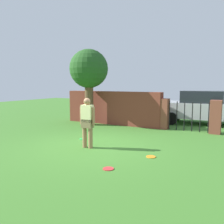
{
  "coord_description": "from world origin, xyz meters",
  "views": [
    {
      "loc": [
        4.24,
        -6.38,
        2.06
      ],
      "look_at": [
        -0.01,
        1.3,
        1.0
      ],
      "focal_mm": 37.23,
      "sensor_mm": 36.0,
      "label": 1
    }
  ],
  "objects_px": {
    "frisbee_red": "(108,169)",
    "person": "(87,120)",
    "car": "(202,107)",
    "frisbee_green": "(83,139)",
    "tree": "(89,71)",
    "frisbee_orange": "(151,157)"
  },
  "relations": [
    {
      "from": "frisbee_red",
      "to": "person",
      "type": "bearing_deg",
      "value": 139.06
    },
    {
      "from": "frisbee_red",
      "to": "car",
      "type": "bearing_deg",
      "value": 82.72
    },
    {
      "from": "frisbee_red",
      "to": "frisbee_green",
      "type": "xyz_separation_m",
      "value": [
        -2.37,
        2.22,
        0.0
      ]
    },
    {
      "from": "frisbee_green",
      "to": "tree",
      "type": "bearing_deg",
      "value": 120.04
    },
    {
      "from": "tree",
      "to": "frisbee_green",
      "type": "xyz_separation_m",
      "value": [
        1.57,
        -2.72,
        -2.72
      ]
    },
    {
      "from": "tree",
      "to": "car",
      "type": "relative_size",
      "value": 0.88
    },
    {
      "from": "tree",
      "to": "car",
      "type": "distance_m",
      "value": 6.06
    },
    {
      "from": "frisbee_orange",
      "to": "frisbee_red",
      "type": "xyz_separation_m",
      "value": [
        -0.59,
        -1.4,
        0.0
      ]
    },
    {
      "from": "person",
      "to": "frisbee_green",
      "type": "distance_m",
      "value": 1.5
    },
    {
      "from": "car",
      "to": "frisbee_red",
      "type": "height_order",
      "value": "car"
    },
    {
      "from": "tree",
      "to": "frisbee_red",
      "type": "relative_size",
      "value": 13.99
    },
    {
      "from": "person",
      "to": "frisbee_orange",
      "type": "relative_size",
      "value": 6.0
    },
    {
      "from": "frisbee_orange",
      "to": "frisbee_green",
      "type": "xyz_separation_m",
      "value": [
        -2.97,
        0.82,
        0.0
      ]
    },
    {
      "from": "frisbee_green",
      "to": "frisbee_orange",
      "type": "bearing_deg",
      "value": -15.49
    },
    {
      "from": "tree",
      "to": "frisbee_red",
      "type": "height_order",
      "value": "tree"
    },
    {
      "from": "tree",
      "to": "frisbee_red",
      "type": "xyz_separation_m",
      "value": [
        3.95,
        -4.94,
        -2.72
      ]
    },
    {
      "from": "person",
      "to": "frisbee_green",
      "type": "xyz_separation_m",
      "value": [
        -0.83,
        0.88,
        -0.89
      ]
    },
    {
      "from": "person",
      "to": "frisbee_red",
      "type": "bearing_deg",
      "value": -45.21
    },
    {
      "from": "car",
      "to": "frisbee_red",
      "type": "relative_size",
      "value": 15.98
    },
    {
      "from": "car",
      "to": "frisbee_green",
      "type": "xyz_separation_m",
      "value": [
        -3.38,
        -5.67,
        -0.85
      ]
    },
    {
      "from": "person",
      "to": "tree",
      "type": "bearing_deg",
      "value": 119.43
    },
    {
      "from": "tree",
      "to": "car",
      "type": "height_order",
      "value": "tree"
    }
  ]
}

